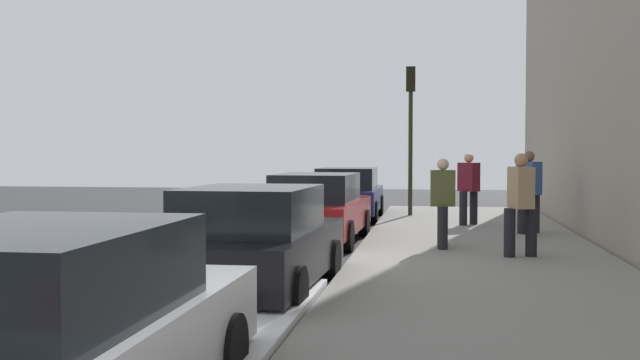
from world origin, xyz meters
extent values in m
plane|color=#333335|center=(0.00, 0.00, 0.00)|extent=(56.00, 56.00, 0.00)
cube|color=gray|center=(0.00, -3.30, 0.07)|extent=(28.00, 4.60, 0.15)
cube|color=gold|center=(0.00, 3.20, 0.00)|extent=(28.00, 0.14, 0.01)
cube|color=white|center=(-3.67, -0.70, 0.11)|extent=(5.27, 0.56, 0.22)
cylinder|color=black|center=(-5.20, 0.96, 0.32)|extent=(0.64, 0.22, 0.64)
cylinder|color=black|center=(-5.21, -0.72, 0.32)|extent=(0.64, 0.22, 0.64)
cube|color=#B7BABF|center=(-6.57, 0.12, 0.59)|extent=(4.39, 1.81, 0.64)
cube|color=black|center=(-6.79, 0.12, 1.21)|extent=(2.29, 1.60, 0.60)
cylinder|color=black|center=(0.12, 0.79, 0.32)|extent=(0.65, 0.24, 0.64)
cylinder|color=black|center=(0.07, -0.89, 0.32)|extent=(0.65, 0.24, 0.64)
cylinder|color=black|center=(-2.50, 0.87, 0.32)|extent=(0.65, 0.24, 0.64)
cylinder|color=black|center=(-2.56, -0.81, 0.32)|extent=(0.65, 0.24, 0.64)
cube|color=black|center=(-1.22, -0.01, 0.59)|extent=(4.30, 1.93, 0.64)
cube|color=black|center=(-1.43, 0.00, 1.21)|extent=(2.26, 1.67, 0.60)
cylinder|color=black|center=(6.20, 0.84, 0.32)|extent=(0.65, 0.24, 0.64)
cylinder|color=black|center=(6.15, -0.84, 0.32)|extent=(0.65, 0.24, 0.64)
cylinder|color=black|center=(3.41, 0.92, 0.32)|extent=(0.65, 0.24, 0.64)
cylinder|color=black|center=(3.36, -0.76, 0.32)|extent=(0.65, 0.24, 0.64)
cube|color=maroon|center=(4.78, 0.04, 0.59)|extent=(4.54, 1.93, 0.64)
cube|color=black|center=(4.55, 0.05, 1.21)|extent=(2.38, 1.67, 0.60)
cylinder|color=black|center=(11.89, 0.88, 0.32)|extent=(0.64, 0.23, 0.64)
cylinder|color=black|center=(11.91, -0.80, 0.32)|extent=(0.64, 0.23, 0.64)
cylinder|color=black|center=(9.15, 0.85, 0.32)|extent=(0.64, 0.23, 0.64)
cylinder|color=black|center=(9.17, -0.82, 0.32)|extent=(0.64, 0.23, 0.64)
cube|color=navy|center=(10.53, 0.03, 0.59)|extent=(4.44, 1.85, 0.64)
cube|color=black|center=(10.31, 0.03, 1.21)|extent=(2.31, 1.62, 0.60)
cylinder|color=black|center=(2.20, -4.13, 0.57)|extent=(0.20, 0.20, 0.85)
cylinder|color=black|center=(2.09, -3.75, 0.57)|extent=(0.20, 0.20, 0.85)
cube|color=tan|center=(2.15, -3.94, 1.36)|extent=(0.56, 0.43, 0.72)
sphere|color=tan|center=(2.15, -3.94, 1.84)|extent=(0.23, 0.23, 0.23)
cylinder|color=black|center=(6.14, -4.71, 0.58)|extent=(0.20, 0.20, 0.87)
cylinder|color=black|center=(5.88, -4.40, 0.58)|extent=(0.20, 0.20, 0.87)
cube|color=#335193|center=(6.01, -4.56, 1.39)|extent=(0.59, 0.56, 0.74)
sphere|color=brown|center=(6.01, -4.56, 1.88)|extent=(0.24, 0.24, 0.24)
cylinder|color=black|center=(3.30, -2.61, 0.55)|extent=(0.19, 0.19, 0.80)
cylinder|color=black|center=(2.93, -2.61, 0.55)|extent=(0.19, 0.19, 0.80)
cube|color=brown|center=(3.11, -2.61, 1.29)|extent=(0.30, 0.47, 0.68)
sphere|color=beige|center=(3.11, -2.61, 1.75)|extent=(0.22, 0.22, 0.22)
cylinder|color=black|center=(7.91, -3.45, 0.57)|extent=(0.20, 0.20, 0.84)
cylinder|color=black|center=(7.62, -3.18, 0.57)|extent=(0.20, 0.20, 0.84)
cube|color=maroon|center=(7.77, -3.31, 1.35)|extent=(0.55, 0.56, 0.72)
sphere|color=#D8AD8C|center=(7.77, -3.31, 1.83)|extent=(0.23, 0.23, 0.23)
cylinder|color=#2D2D19|center=(10.41, -1.78, 1.93)|extent=(0.12, 0.12, 3.56)
cube|color=black|center=(10.41, -1.78, 4.06)|extent=(0.26, 0.26, 0.70)
sphere|color=red|center=(10.56, -1.78, 4.27)|extent=(0.14, 0.14, 0.14)
sphere|color=orange|center=(10.56, -1.78, 4.05)|extent=(0.14, 0.14, 0.14)
sphere|color=green|center=(10.56, -1.78, 3.83)|extent=(0.14, 0.14, 0.14)
camera|label=1|loc=(-11.21, -2.42, 1.99)|focal=41.94mm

